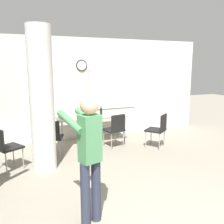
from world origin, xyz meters
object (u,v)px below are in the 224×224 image
Objects in this scene: bottle_on_table at (101,111)px; chair_mid_room at (158,128)px; folding_table at (91,118)px; chair_table_right at (115,128)px; chair_table_left at (52,136)px; person_playing_front at (89,150)px; chair_near_pillar at (5,145)px.

bottle_on_table is 1.61m from chair_mid_room.
chair_table_right reaches higher than folding_table.
person_playing_front is (0.06, -2.57, 0.49)m from chair_table_left.
chair_mid_room is (0.99, -0.42, 0.00)m from chair_table_right.
bottle_on_table reaches higher than chair_near_pillar.
chair_mid_room is (1.41, -1.06, -0.18)m from folding_table.
bottle_on_table is 0.78m from chair_table_right.
chair_near_pillar is at bearing -179.92° from chair_mid_room.
bottle_on_table is 0.28× the size of chair_mid_room.
folding_table is at bearing 31.81° from chair_table_left.
folding_table is at bearing -167.59° from bottle_on_table.
chair_table_left is (-1.46, -0.79, -0.32)m from bottle_on_table.
chair_mid_room is 1.00× the size of chair_near_pillar.
chair_near_pillar is 2.50m from person_playing_front.
folding_table is 2.08× the size of chair_mid_room.
chair_near_pillar is at bearing -153.33° from folding_table.
chair_table_right is (0.41, -0.64, -0.18)m from folding_table.
bottle_on_table is 0.28× the size of chair_table_right.
chair_table_left is (0.96, 0.34, 0.00)m from chair_near_pillar.
folding_table is 0.34m from bottle_on_table.
chair_near_pillar and chair_table_left have the same top height.
chair_near_pillar reaches higher than folding_table.
chair_table_right is (0.11, -0.71, -0.32)m from bottle_on_table.
folding_table is 1.77m from chair_mid_room.
chair_table_left reaches higher than folding_table.
chair_table_left is 0.51× the size of person_playing_front.
bottle_on_table is 2.69m from chair_near_pillar.
bottle_on_table is 0.15× the size of person_playing_front.
chair_near_pillar is 0.51× the size of person_playing_front.
chair_mid_room is (1.11, -1.13, -0.32)m from bottle_on_table.
bottle_on_table is at bearing 25.05° from chair_near_pillar.
chair_mid_room is 2.59m from chair_table_left.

